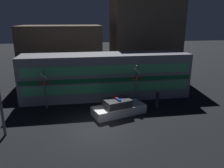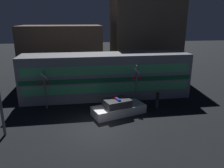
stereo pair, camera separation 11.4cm
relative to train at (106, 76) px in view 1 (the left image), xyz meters
The scene contains 8 objects.
ground_plane 7.41m from the train, 103.15° to the right, with size 120.00×120.00×0.00m, color black.
train is the anchor object (origin of this frame).
police_car 4.66m from the train, 84.47° to the right, with size 4.64×2.96×1.42m.
pedestrian 5.55m from the train, 41.88° to the right, with size 0.28×0.28×1.67m.
crossing_signal_near 3.46m from the train, 46.43° to the right, with size 0.86×0.36×3.61m.
crossing_signal_far 6.02m from the train, 158.14° to the right, with size 0.86×0.36×3.33m.
building_left 8.80m from the train, 122.24° to the left, with size 9.65×5.90×6.78m.
building_center 11.16m from the train, 53.51° to the left, with size 8.72×6.20×10.68m.
Camera 1 is at (-1.06, -13.74, 7.55)m, focal length 35.00 mm.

